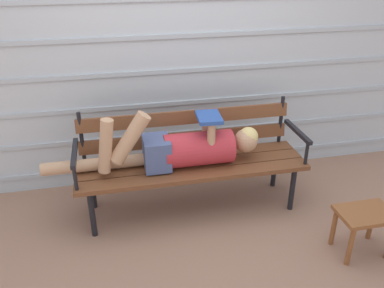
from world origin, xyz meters
The scene contains 5 objects.
ground_plane centered at (0.00, 0.00, 0.00)m, with size 12.00×12.00×0.00m, color #936B56.
house_siding centered at (0.00, 0.72, 1.17)m, with size 4.51×0.08×2.35m.
park_bench centered at (0.00, 0.19, 0.47)m, with size 1.83×0.50×0.85m.
reclining_person centered at (-0.08, 0.12, 0.58)m, with size 1.69×0.27×0.51m.
footstool centered at (1.07, -0.65, 0.27)m, with size 0.39×0.27×0.34m.
Camera 1 is at (-0.59, -2.62, 2.02)m, focal length 37.61 mm.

